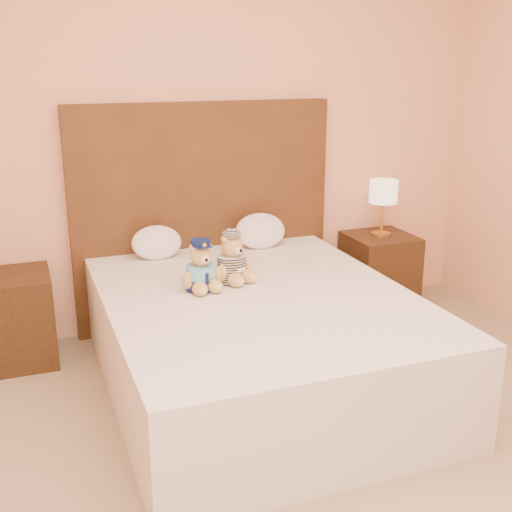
{
  "coord_description": "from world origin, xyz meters",
  "views": [
    {
      "loc": [
        -1.15,
        -1.82,
        1.76
      ],
      "look_at": [
        0.09,
        1.45,
        0.68
      ],
      "focal_mm": 45.0,
      "sensor_mm": 36.0,
      "label": 1
    }
  ],
  "objects_px": {
    "pillow_right": "(260,229)",
    "teddy_prisoner": "(232,257)",
    "nightstand_right": "(379,272)",
    "pillow_left": "(157,241)",
    "bed": "(258,341)",
    "lamp": "(383,194)",
    "nightstand_left": "(14,319)",
    "teddy_police": "(201,265)"
  },
  "relations": [
    {
      "from": "teddy_police",
      "to": "pillow_left",
      "type": "distance_m",
      "value": 0.67
    },
    {
      "from": "nightstand_right",
      "to": "pillow_left",
      "type": "height_order",
      "value": "pillow_left"
    },
    {
      "from": "pillow_right",
      "to": "bed",
      "type": "bearing_deg",
      "value": -112.04
    },
    {
      "from": "lamp",
      "to": "teddy_prisoner",
      "type": "distance_m",
      "value": 1.44
    },
    {
      "from": "teddy_police",
      "to": "pillow_left",
      "type": "relative_size",
      "value": 0.88
    },
    {
      "from": "pillow_right",
      "to": "pillow_left",
      "type": "bearing_deg",
      "value": 180.0
    },
    {
      "from": "pillow_right",
      "to": "lamp",
      "type": "bearing_deg",
      "value": -1.88
    },
    {
      "from": "nightstand_right",
      "to": "pillow_right",
      "type": "distance_m",
      "value": 1.0
    },
    {
      "from": "nightstand_left",
      "to": "pillow_left",
      "type": "height_order",
      "value": "pillow_left"
    },
    {
      "from": "bed",
      "to": "teddy_prisoner",
      "type": "distance_m",
      "value": 0.49
    },
    {
      "from": "nightstand_left",
      "to": "pillow_right",
      "type": "xyz_separation_m",
      "value": [
        1.59,
        0.03,
        0.4
      ]
    },
    {
      "from": "lamp",
      "to": "pillow_right",
      "type": "distance_m",
      "value": 0.93
    },
    {
      "from": "nightstand_right",
      "to": "lamp",
      "type": "distance_m",
      "value": 0.57
    },
    {
      "from": "nightstand_right",
      "to": "teddy_police",
      "type": "bearing_deg",
      "value": -157.36
    },
    {
      "from": "nightstand_right",
      "to": "teddy_police",
      "type": "xyz_separation_m",
      "value": [
        -1.51,
        -0.63,
        0.42
      ]
    },
    {
      "from": "teddy_police",
      "to": "pillow_left",
      "type": "bearing_deg",
      "value": 90.22
    },
    {
      "from": "bed",
      "to": "pillow_left",
      "type": "xyz_separation_m",
      "value": [
        -0.37,
        0.83,
        0.39
      ]
    },
    {
      "from": "nightstand_left",
      "to": "lamp",
      "type": "height_order",
      "value": "lamp"
    },
    {
      "from": "bed",
      "to": "nightstand_right",
      "type": "distance_m",
      "value": 1.48
    },
    {
      "from": "teddy_police",
      "to": "teddy_prisoner",
      "type": "xyz_separation_m",
      "value": [
        0.2,
        0.07,
        0.0
      ]
    },
    {
      "from": "teddy_prisoner",
      "to": "nightstand_right",
      "type": "bearing_deg",
      "value": 0.07
    },
    {
      "from": "lamp",
      "to": "pillow_right",
      "type": "relative_size",
      "value": 1.15
    },
    {
      "from": "teddy_police",
      "to": "teddy_prisoner",
      "type": "distance_m",
      "value": 0.21
    },
    {
      "from": "lamp",
      "to": "pillow_right",
      "type": "bearing_deg",
      "value": 178.12
    },
    {
      "from": "bed",
      "to": "pillow_left",
      "type": "distance_m",
      "value": 0.99
    },
    {
      "from": "lamp",
      "to": "nightstand_right",
      "type": "bearing_deg",
      "value": 0.0
    },
    {
      "from": "pillow_left",
      "to": "lamp",
      "type": "bearing_deg",
      "value": -1.06
    },
    {
      "from": "teddy_prisoner",
      "to": "pillow_right",
      "type": "relative_size",
      "value": 0.82
    },
    {
      "from": "pillow_left",
      "to": "bed",
      "type": "bearing_deg",
      "value": -66.25
    },
    {
      "from": "nightstand_right",
      "to": "teddy_prisoner",
      "type": "bearing_deg",
      "value": -156.94
    },
    {
      "from": "teddy_prisoner",
      "to": "pillow_left",
      "type": "relative_size",
      "value": 0.9
    },
    {
      "from": "nightstand_right",
      "to": "pillow_left",
      "type": "distance_m",
      "value": 1.66
    },
    {
      "from": "nightstand_left",
      "to": "nightstand_right",
      "type": "distance_m",
      "value": 2.5
    },
    {
      "from": "nightstand_left",
      "to": "pillow_left",
      "type": "distance_m",
      "value": 0.97
    },
    {
      "from": "lamp",
      "to": "pillow_left",
      "type": "relative_size",
      "value": 1.26
    },
    {
      "from": "bed",
      "to": "teddy_prisoner",
      "type": "height_order",
      "value": "teddy_prisoner"
    },
    {
      "from": "nightstand_left",
      "to": "lamp",
      "type": "bearing_deg",
      "value": 0.0
    },
    {
      "from": "pillow_right",
      "to": "teddy_prisoner",
      "type": "bearing_deg",
      "value": -124.15
    },
    {
      "from": "teddy_police",
      "to": "pillow_right",
      "type": "xyz_separation_m",
      "value": [
        0.6,
        0.66,
        -0.02
      ]
    },
    {
      "from": "nightstand_left",
      "to": "nightstand_right",
      "type": "height_order",
      "value": "same"
    },
    {
      "from": "nightstand_left",
      "to": "teddy_police",
      "type": "relative_size",
      "value": 1.96
    },
    {
      "from": "bed",
      "to": "nightstand_left",
      "type": "xyz_separation_m",
      "value": [
        -1.25,
        0.8,
        -0.0
      ]
    }
  ]
}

